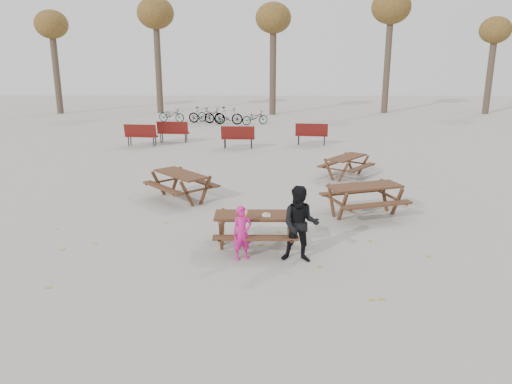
{
  "coord_description": "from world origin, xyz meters",
  "views": [
    {
      "loc": [
        0.07,
        -10.4,
        4.21
      ],
      "look_at": [
        0.0,
        1.0,
        1.0
      ],
      "focal_mm": 35.0,
      "sensor_mm": 36.0,
      "label": 1
    }
  ],
  "objects_px": {
    "child": "(242,233)",
    "picnic_table_east": "(364,200)",
    "main_picnic_table": "(256,222)",
    "picnic_table_far": "(346,167)",
    "picnic_table_north": "(181,186)",
    "adult": "(300,224)",
    "soda_bottle": "(246,214)",
    "food_tray": "(266,215)"
  },
  "relations": [
    {
      "from": "food_tray",
      "to": "soda_bottle",
      "type": "height_order",
      "value": "soda_bottle"
    },
    {
      "from": "child",
      "to": "food_tray",
      "type": "bearing_deg",
      "value": 22.83
    },
    {
      "from": "food_tray",
      "to": "picnic_table_far",
      "type": "distance_m",
      "value": 7.25
    },
    {
      "from": "picnic_table_east",
      "to": "picnic_table_north",
      "type": "distance_m",
      "value": 5.28
    },
    {
      "from": "soda_bottle",
      "to": "picnic_table_north",
      "type": "height_order",
      "value": "soda_bottle"
    },
    {
      "from": "adult",
      "to": "picnic_table_north",
      "type": "xyz_separation_m",
      "value": [
        -3.14,
        4.49,
        -0.41
      ]
    },
    {
      "from": "main_picnic_table",
      "to": "picnic_table_north",
      "type": "relative_size",
      "value": 0.97
    },
    {
      "from": "main_picnic_table",
      "to": "picnic_table_far",
      "type": "bearing_deg",
      "value": 64.47
    },
    {
      "from": "picnic_table_east",
      "to": "adult",
      "type": "bearing_deg",
      "value": -140.78
    },
    {
      "from": "picnic_table_east",
      "to": "picnic_table_far",
      "type": "height_order",
      "value": "picnic_table_east"
    },
    {
      "from": "picnic_table_north",
      "to": "food_tray",
      "type": "bearing_deg",
      "value": -9.08
    },
    {
      "from": "child",
      "to": "picnic_table_far",
      "type": "height_order",
      "value": "child"
    },
    {
      "from": "main_picnic_table",
      "to": "adult",
      "type": "xyz_separation_m",
      "value": [
        0.92,
        -0.75,
        0.22
      ]
    },
    {
      "from": "soda_bottle",
      "to": "picnic_table_east",
      "type": "xyz_separation_m",
      "value": [
        3.07,
        2.48,
        -0.43
      ]
    },
    {
      "from": "child",
      "to": "picnic_table_east",
      "type": "relative_size",
      "value": 0.6
    },
    {
      "from": "food_tray",
      "to": "adult",
      "type": "xyz_separation_m",
      "value": [
        0.69,
        -0.62,
        0.01
      ]
    },
    {
      "from": "picnic_table_far",
      "to": "picnic_table_east",
      "type": "bearing_deg",
      "value": -144.71
    },
    {
      "from": "adult",
      "to": "picnic_table_far",
      "type": "bearing_deg",
      "value": 80.57
    },
    {
      "from": "child",
      "to": "picnic_table_far",
      "type": "relative_size",
      "value": 0.69
    },
    {
      "from": "soda_bottle",
      "to": "picnic_table_north",
      "type": "xyz_separation_m",
      "value": [
        -2.01,
        3.94,
        -0.45
      ]
    },
    {
      "from": "picnic_table_east",
      "to": "picnic_table_far",
      "type": "relative_size",
      "value": 1.14
    },
    {
      "from": "picnic_table_north",
      "to": "adult",
      "type": "bearing_deg",
      "value": -6.41
    },
    {
      "from": "main_picnic_table",
      "to": "picnic_table_east",
      "type": "relative_size",
      "value": 0.94
    },
    {
      "from": "picnic_table_east",
      "to": "picnic_table_north",
      "type": "relative_size",
      "value": 1.03
    },
    {
      "from": "picnic_table_east",
      "to": "food_tray",
      "type": "bearing_deg",
      "value": -155.64
    },
    {
      "from": "food_tray",
      "to": "picnic_table_north",
      "type": "relative_size",
      "value": 0.1
    },
    {
      "from": "main_picnic_table",
      "to": "soda_bottle",
      "type": "xyz_separation_m",
      "value": [
        -0.21,
        -0.21,
        0.26
      ]
    },
    {
      "from": "soda_bottle",
      "to": "picnic_table_far",
      "type": "distance_m",
      "value": 7.5
    },
    {
      "from": "child",
      "to": "picnic_table_far",
      "type": "xyz_separation_m",
      "value": [
        3.39,
        7.17,
        -0.22
      ]
    },
    {
      "from": "main_picnic_table",
      "to": "picnic_table_north",
      "type": "xyz_separation_m",
      "value": [
        -2.22,
        3.73,
        -0.19
      ]
    },
    {
      "from": "picnic_table_north",
      "to": "picnic_table_far",
      "type": "xyz_separation_m",
      "value": [
        5.32,
        2.77,
        -0.04
      ]
    },
    {
      "from": "food_tray",
      "to": "picnic_table_east",
      "type": "relative_size",
      "value": 0.09
    },
    {
      "from": "main_picnic_table",
      "to": "picnic_table_east",
      "type": "height_order",
      "value": "picnic_table_east"
    },
    {
      "from": "adult",
      "to": "picnic_table_far",
      "type": "xyz_separation_m",
      "value": [
        2.19,
        7.26,
        -0.44
      ]
    },
    {
      "from": "food_tray",
      "to": "picnic_table_east",
      "type": "xyz_separation_m",
      "value": [
        2.63,
        2.41,
        -0.38
      ]
    },
    {
      "from": "food_tray",
      "to": "soda_bottle",
      "type": "xyz_separation_m",
      "value": [
        -0.44,
        -0.07,
        0.05
      ]
    },
    {
      "from": "child",
      "to": "picnic_table_east",
      "type": "height_order",
      "value": "child"
    },
    {
      "from": "main_picnic_table",
      "to": "adult",
      "type": "relative_size",
      "value": 1.12
    },
    {
      "from": "child",
      "to": "picnic_table_east",
      "type": "xyz_separation_m",
      "value": [
        3.14,
        2.94,
        -0.17
      ]
    },
    {
      "from": "soda_bottle",
      "to": "picnic_table_east",
      "type": "bearing_deg",
      "value": 38.98
    },
    {
      "from": "picnic_table_north",
      "to": "child",
      "type": "bearing_deg",
      "value": -17.62
    },
    {
      "from": "picnic_table_east",
      "to": "picnic_table_far",
      "type": "distance_m",
      "value": 4.24
    }
  ]
}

